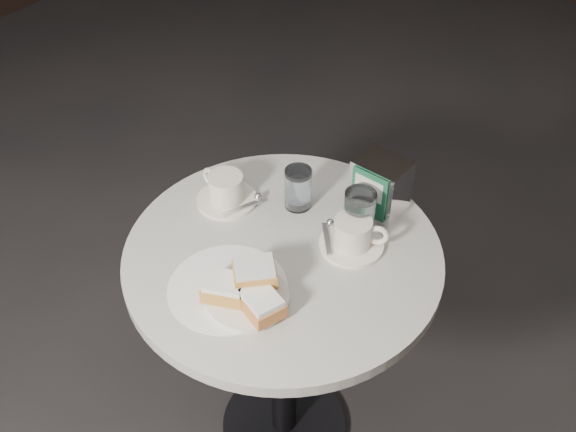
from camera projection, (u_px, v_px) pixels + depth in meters
The scene contains 9 objects.
ground at pixel (284, 427), 1.90m from camera, with size 7.00×7.00×0.00m, color black.
cafe_table at pixel (283, 308), 1.54m from camera, with size 0.70×0.70×0.74m.
sugar_spill at pixel (228, 287), 1.32m from camera, with size 0.25×0.25×0.00m, color white.
beignet_plate at pixel (247, 291), 1.27m from camera, with size 0.19×0.18×0.08m.
coffee_cup_left at pixel (226, 190), 1.50m from camera, with size 0.17×0.17×0.07m.
coffee_cup_right at pixel (353, 235), 1.39m from camera, with size 0.19×0.19×0.07m.
water_glass_left at pixel (298, 189), 1.48m from camera, with size 0.07×0.07×0.10m.
water_glass_right at pixel (359, 214), 1.41m from camera, with size 0.08×0.08×0.11m.
napkin_dispenser at pixel (380, 186), 1.46m from camera, with size 0.12×0.11×0.13m.
Camera 1 is at (0.56, -0.81, 1.74)m, focal length 40.00 mm.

